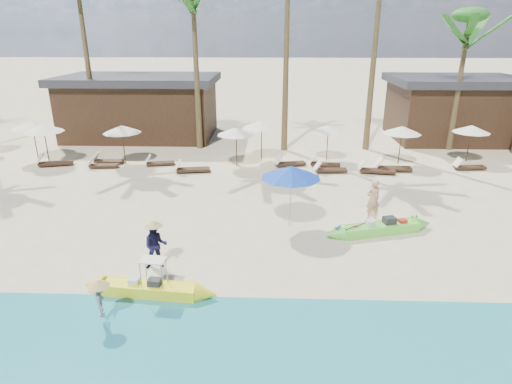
{
  "coord_description": "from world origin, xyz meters",
  "views": [
    {
      "loc": [
        1.3,
        -12.86,
        7.13
      ],
      "look_at": [
        0.76,
        2.0,
        1.56
      ],
      "focal_mm": 30.0,
      "sensor_mm": 36.0,
      "label": 1
    }
  ],
  "objects_px": {
    "blue_umbrella": "(291,172)",
    "tourist": "(373,199)",
    "green_canoe": "(379,228)",
    "yellow_canoe": "(149,289)"
  },
  "relations": [
    {
      "from": "green_canoe",
      "to": "yellow_canoe",
      "type": "distance_m",
      "value": 8.71
    },
    {
      "from": "yellow_canoe",
      "to": "blue_umbrella",
      "type": "xyz_separation_m",
      "value": [
        4.22,
        4.85,
        2.02
      ]
    },
    {
      "from": "green_canoe",
      "to": "tourist",
      "type": "relative_size",
      "value": 2.87
    },
    {
      "from": "blue_umbrella",
      "to": "tourist",
      "type": "bearing_deg",
      "value": 13.63
    },
    {
      "from": "green_canoe",
      "to": "tourist",
      "type": "distance_m",
      "value": 1.5
    },
    {
      "from": "green_canoe",
      "to": "tourist",
      "type": "bearing_deg",
      "value": 73.91
    },
    {
      "from": "yellow_canoe",
      "to": "tourist",
      "type": "height_order",
      "value": "tourist"
    },
    {
      "from": "green_canoe",
      "to": "yellow_canoe",
      "type": "xyz_separation_m",
      "value": [
        -7.58,
        -4.3,
        -0.02
      ]
    },
    {
      "from": "green_canoe",
      "to": "blue_umbrella",
      "type": "xyz_separation_m",
      "value": [
        -3.36,
        0.55,
        2.0
      ]
    },
    {
      "from": "tourist",
      "to": "yellow_canoe",
      "type": "bearing_deg",
      "value": 17.73
    }
  ]
}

